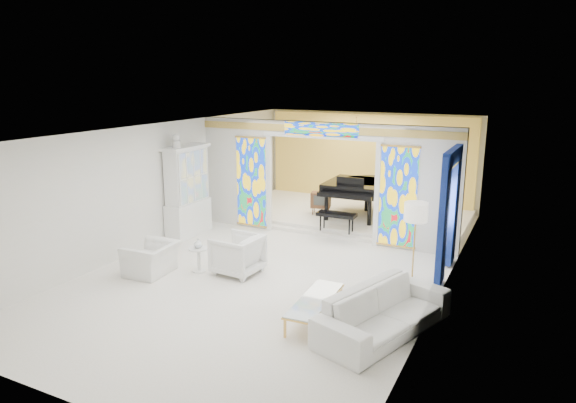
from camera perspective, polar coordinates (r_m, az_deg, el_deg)
The scene contains 24 objects.
floor at distance 11.87m, azimuth -0.09°, elevation -6.51°, with size 12.00×12.00×0.00m, color white.
ceiling at distance 11.20m, azimuth -0.10°, elevation 8.06°, with size 7.00×12.00×0.02m, color white.
wall_back at distance 16.93m, azimuth 9.01°, elevation 4.70°, with size 7.00×0.02×3.00m, color silver.
wall_front at distance 6.87m, azimuth -23.32°, elevation -9.75°, with size 7.00×0.02×3.00m, color silver.
wall_left at distance 13.34m, azimuth -13.70°, elevation 2.06°, with size 0.02×12.00×3.00m, color silver.
wall_right at distance 10.41m, azimuth 17.43°, elevation -1.41°, with size 0.02×12.00×3.00m, color silver.
partition_wall at distance 13.19m, azimuth 3.77°, elevation 2.98°, with size 7.00×0.22×3.00m.
stained_glass_left at distance 14.05m, azimuth -4.08°, elevation 2.17°, with size 0.90×0.04×2.40m, color gold.
stained_glass_right at distance 12.54m, azimuth 12.15°, elevation 0.48°, with size 0.90×0.04×2.40m, color gold.
stained_glass_transom at distance 12.93m, azimuth 3.67°, elevation 7.99°, with size 2.00×0.04×0.34m, color gold.
alcove_platform at distance 15.46m, azimuth 6.69°, elevation -1.43°, with size 6.80×3.80×0.18m, color white.
gold_curtain_back at distance 16.82m, azimuth 8.89°, elevation 4.64°, with size 6.70×0.10×2.90m, color #E9C851.
chandelier at distance 14.85m, azimuth 7.55°, elevation 7.59°, with size 0.48×0.48×0.30m, color gold.
blue_drapes at distance 11.08m, azimuth 17.54°, elevation -0.11°, with size 0.14×1.85×2.65m.
china_cabinet at distance 13.68m, azimuth -11.11°, elevation 1.07°, with size 0.56×1.46×2.72m.
armchair_left at distance 11.36m, azimuth -14.94°, elevation -6.17°, with size 1.02×0.89×0.66m, color white.
armchair_right at distance 11.01m, azimuth -5.64°, elevation -5.87°, with size 0.91×0.93×0.85m, color white.
sofa at distance 8.70m, azimuth 10.64°, elevation -11.91°, with size 2.58×1.01×0.75m, color silver.
side_table at distance 11.24m, azimuth -9.89°, elevation -5.99°, with size 0.51×0.51×0.54m.
vase at distance 11.15m, azimuth -9.95°, elevation -4.59°, with size 0.19×0.19×0.20m, color white.
coffee_table at distance 9.01m, azimuth 3.03°, elevation -10.93°, with size 0.62×1.73×0.38m.
floor_lamp at distance 9.96m, azimuth 14.00°, elevation -1.63°, with size 0.57×0.57×1.80m.
grand_piano at distance 14.86m, azimuth 8.31°, elevation 1.58°, with size 2.00×3.13×1.24m.
tv_console at distance 15.00m, azimuth 3.66°, elevation 0.17°, with size 0.63×0.50×0.65m.
Camera 1 is at (4.96, -9.98, 4.10)m, focal length 32.00 mm.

